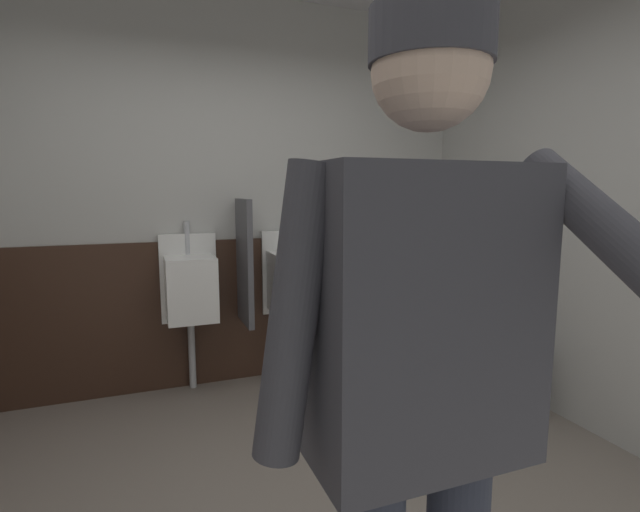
# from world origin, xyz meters

# --- Properties ---
(wall_back) EXTENTS (4.53, 0.12, 2.86)m
(wall_back) POSITION_xyz_m (0.00, 1.88, 1.43)
(wall_back) COLOR #B2B2AD
(wall_back) RESTS_ON ground_plane
(wainscot_band_back) EXTENTS (3.93, 0.03, 1.09)m
(wainscot_band_back) POSITION_xyz_m (0.00, 1.81, 0.55)
(wainscot_band_back) COLOR #382319
(wainscot_band_back) RESTS_ON ground_plane
(urinal_left) EXTENTS (0.40, 0.34, 1.24)m
(urinal_left) POSITION_xyz_m (-0.23, 1.66, 0.78)
(urinal_left) COLOR white
(urinal_left) RESTS_ON ground_plane
(urinal_middle) EXTENTS (0.40, 0.34, 1.24)m
(urinal_middle) POSITION_xyz_m (0.52, 1.66, 0.78)
(urinal_middle) COLOR white
(urinal_middle) RESTS_ON ground_plane
(privacy_divider_panel) EXTENTS (0.04, 0.40, 0.90)m
(privacy_divider_panel) POSITION_xyz_m (0.15, 1.59, 0.95)
(privacy_divider_panel) COLOR #4C4C51
(person) EXTENTS (0.68, 0.60, 1.80)m
(person) POSITION_xyz_m (-0.01, -0.93, 1.08)
(person) COLOR #2D3342
(person) RESTS_ON ground_plane
(trash_bin) EXTENTS (0.37, 0.37, 0.60)m
(trash_bin) POSITION_xyz_m (1.63, 0.65, 0.30)
(trash_bin) COLOR #38383D
(trash_bin) RESTS_ON ground_plane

